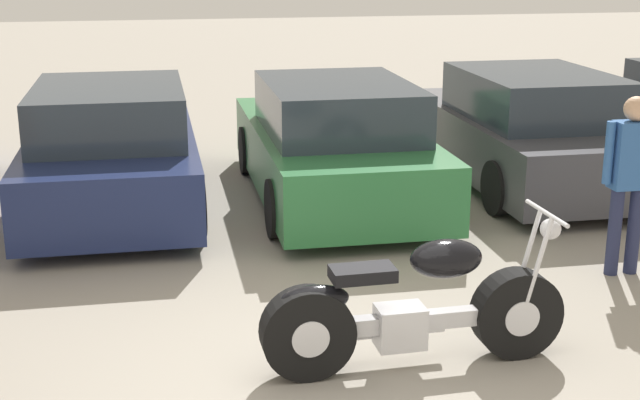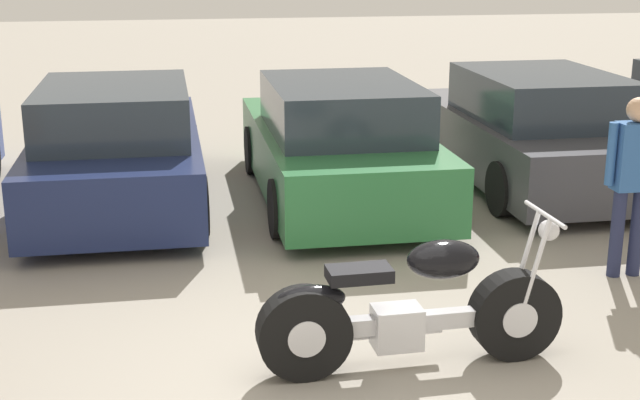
% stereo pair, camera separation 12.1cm
% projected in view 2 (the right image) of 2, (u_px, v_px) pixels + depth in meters
% --- Properties ---
extents(ground_plane, '(60.00, 60.00, 0.00)m').
position_uv_depth(ground_plane, '(336.00, 388.00, 6.02)').
color(ground_plane, gray).
extents(motorcycle, '(2.20, 0.62, 1.09)m').
position_uv_depth(motorcycle, '(409.00, 311.00, 6.22)').
color(motorcycle, black).
rests_on(motorcycle, ground_plane).
extents(parked_car_navy, '(1.89, 4.29, 1.41)m').
position_uv_depth(parked_car_navy, '(117.00, 149.00, 10.05)').
color(parked_car_navy, '#19234C').
rests_on(parked_car_navy, ground_plane).
extents(parked_car_green, '(1.89, 4.29, 1.41)m').
position_uv_depth(parked_car_green, '(338.00, 145.00, 10.25)').
color(parked_car_green, '#286B38').
rests_on(parked_car_green, ground_plane).
extents(parked_car_dark_grey, '(1.89, 4.29, 1.41)m').
position_uv_depth(parked_car_dark_grey, '(532.00, 131.00, 10.96)').
color(parked_car_dark_grey, '#3D3D42').
rests_on(parked_car_dark_grey, ground_plane).
extents(person_standing, '(0.52, 0.22, 1.62)m').
position_uv_depth(person_standing, '(633.00, 172.00, 7.80)').
color(person_standing, '#232847').
rests_on(person_standing, ground_plane).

